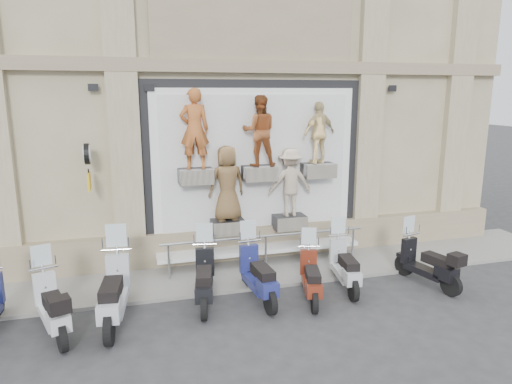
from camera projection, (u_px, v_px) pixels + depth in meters
ground at (295, 308)px, 9.16m from camera, size 90.00×90.00×0.00m
sidewalk at (265, 269)px, 11.13m from camera, size 16.00×2.20×0.08m
building at (221, 36)px, 14.47m from camera, size 14.00×8.60×12.00m
shop_vitrine at (258, 169)px, 11.23m from camera, size 5.60×0.83×4.30m
guard_rail at (266, 253)px, 10.94m from camera, size 5.06×0.10×0.93m
clock_sign_bracket at (88, 161)px, 9.86m from camera, size 0.10×0.80×1.02m
scooter_b at (51, 295)px, 8.02m from camera, size 1.11×1.93×1.51m
scooter_c at (113, 280)px, 8.41m from camera, size 0.85×2.18×1.73m
scooter_d at (204, 268)px, 9.20m from camera, size 0.89×1.96×1.54m
scooter_e at (258, 264)px, 9.39m from camera, size 0.70×1.95×1.55m
scooter_f at (311, 268)px, 9.43m from camera, size 0.94×1.78×1.39m
scooter_g at (345, 256)px, 9.97m from camera, size 0.82×1.87×1.47m
scooter_h at (428, 254)px, 10.12m from camera, size 0.94×1.88×1.46m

